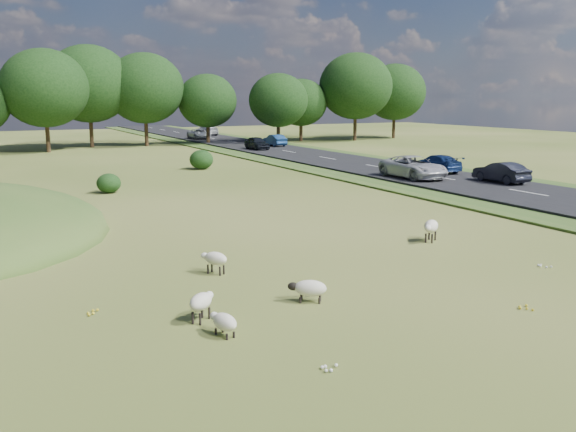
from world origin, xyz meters
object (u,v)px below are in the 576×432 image
object	(u,v)px
car_3	(436,163)
car_4	(199,134)
sheep_3	(201,302)
sheep_4	(431,227)
car_5	(207,130)
car_6	(501,172)
car_0	(275,140)
car_7	(257,143)
car_2	(413,167)
sheep_0	(309,288)
sheep_1	(224,322)
sheep_2	(215,259)

from	to	relation	value
car_3	car_4	distance (m)	44.52
sheep_3	car_4	distance (m)	70.67
car_3	sheep_4	bearing A→B (deg)	50.18
sheep_3	car_3	xyz separation A→B (m)	(26.36, 22.61, 0.36)
car_5	car_6	bearing A→B (deg)	90.00
car_0	car_7	size ratio (longest dim) A/B	0.99
car_5	car_2	bearing A→B (deg)	85.98
car_0	car_3	bearing A→B (deg)	90.00
sheep_0	car_6	distance (m)	27.98
car_4	car_6	xyz separation A→B (m)	(3.80, -50.97, 0.02)
car_2	car_5	world-z (taller)	car_5
sheep_1	car_3	xyz separation A→B (m)	(26.21, 23.89, 0.53)
sheep_4	car_4	size ratio (longest dim) A/B	0.26
sheep_3	sheep_0	bearing A→B (deg)	-40.44
car_2	sheep_3	bearing A→B (deg)	-137.79
car_2	car_6	distance (m)	5.86
sheep_4	car_6	bearing A→B (deg)	178.51
sheep_0	car_4	distance (m)	69.56
car_3	car_4	size ratio (longest dim) A/B	0.95
sheep_2	car_0	distance (m)	53.02
car_2	sheep_0	bearing A→B (deg)	-133.41
sheep_4	car_6	distance (m)	18.55
sheep_4	car_0	xyz separation A→B (m)	(14.82, 46.40, 0.27)
car_3	sheep_3	bearing A→B (deg)	40.62
car_4	car_5	bearing A→B (deg)	63.26
sheep_1	sheep_3	world-z (taller)	sheep_3
car_0	car_4	size ratio (longest dim) A/B	0.84
car_3	car_7	xyz separation A→B (m)	(-3.80, 25.10, 0.03)
car_0	car_2	xyz separation A→B (m)	(-3.80, -30.78, 0.12)
sheep_2	car_5	distance (m)	74.45
sheep_1	car_5	bearing A→B (deg)	-32.79
sheep_2	car_0	xyz separation A→B (m)	(24.45, 47.05, 0.36)
sheep_2	car_2	world-z (taller)	car_2
sheep_0	car_5	size ratio (longest dim) A/B	0.22
sheep_0	car_0	size ratio (longest dim) A/B	0.29
sheep_4	sheep_0	bearing A→B (deg)	-8.63
sheep_1	sheep_3	bearing A→B (deg)	-7.10
sheep_2	car_4	world-z (taller)	car_4
sheep_0	car_2	distance (m)	28.00
sheep_1	car_6	xyz separation A→B (m)	(26.21, 17.28, 0.55)
car_7	sheep_2	bearing A→B (deg)	-115.39
car_0	car_2	distance (m)	31.01
sheep_0	car_7	distance (m)	51.32
sheep_0	sheep_2	bearing A→B (deg)	-36.21
car_0	car_6	distance (m)	35.24
car_2	car_6	world-z (taller)	car_2
sheep_1	car_6	bearing A→B (deg)	-70.31
car_4	car_6	distance (m)	51.11
car_4	sheep_0	bearing A→B (deg)	-106.05
car_2	car_4	world-z (taller)	car_2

